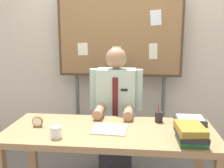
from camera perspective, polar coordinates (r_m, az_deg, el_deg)
name	(u,v)px	position (r m, az deg, el deg)	size (l,w,h in m)	color
back_wall	(121,46)	(3.36, 1.94, 8.18)	(6.40, 0.08, 2.70)	beige
desk	(110,139)	(2.26, -0.48, -11.83)	(1.74, 0.73, 0.72)	#9E754C
person	(116,117)	(2.82, 0.87, -7.14)	(0.55, 0.56, 1.37)	#2D2D33
bulletin_board	(120,36)	(3.15, 1.69, 10.33)	(1.47, 0.09, 2.02)	#4C3823
book_stack	(191,133)	(2.05, 16.63, -10.19)	(0.22, 0.30, 0.13)	#337F47
open_notebook	(110,129)	(2.21, -0.49, -9.80)	(0.28, 0.24, 0.01)	silver
desk_clock	(38,122)	(2.36, -15.77, -7.92)	(0.09, 0.04, 0.09)	olive
coffee_mug	(56,132)	(2.09, -12.04, -10.15)	(0.09, 0.09, 0.09)	white
pen_holder	(159,117)	(2.42, 10.08, -6.99)	(0.07, 0.07, 0.16)	#262626
paper_tray	(190,120)	(2.46, 16.47, -7.50)	(0.26, 0.20, 0.06)	#333338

